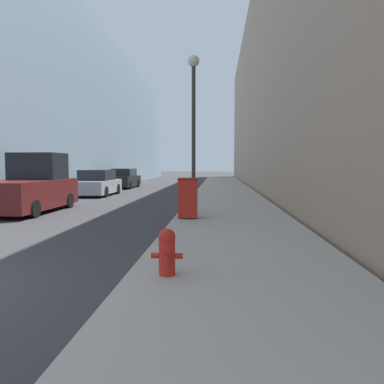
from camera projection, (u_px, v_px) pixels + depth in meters
sidewalk_right at (226, 195)px, 22.30m from camera, size 3.88×60.00×0.15m
building_left_glass at (34, 110)px, 30.89m from camera, size 12.00×60.00×12.71m
building_right_stone at (328, 89)px, 29.14m from camera, size 12.00×60.00×15.47m
fire_hydrant at (167, 251)px, 5.83m from camera, size 0.50×0.38×0.73m
trash_bin at (188, 198)px, 12.07m from camera, size 0.61×0.58×1.30m
lamppost at (194, 116)px, 13.91m from camera, size 0.43×0.43×5.76m
pickup_truck at (31, 188)px, 14.96m from camera, size 2.20×4.98×2.37m
parked_sedan_near at (97, 184)px, 22.86m from camera, size 2.00×4.38×1.56m
parked_sedan_far at (124, 179)px, 30.33m from camera, size 1.83×4.79×1.57m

